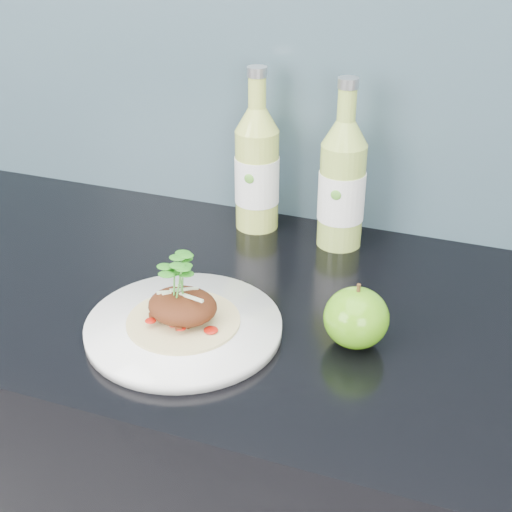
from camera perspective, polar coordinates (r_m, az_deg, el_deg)
The scene contains 6 objects.
subway_backsplash at distance 1.16m, azimuth 7.06°, elevation 18.76°, with size 4.00×0.02×0.70m, color #6991A5.
dinner_plate at distance 0.95m, azimuth -5.80°, elevation -5.68°, with size 0.30×0.30×0.02m.
pork_taco at distance 0.93m, azimuth -5.90°, elevation -3.84°, with size 0.15×0.15×0.10m.
green_apple at distance 0.92m, azimuth 8.02°, elevation -4.92°, with size 0.09×0.09×0.09m.
cider_bottle_left at distance 1.19m, azimuth 0.08°, elevation 6.95°, with size 0.09×0.09×0.27m.
cider_bottle_right at distance 1.14m, azimuth 6.89°, elevation 5.68°, with size 0.09×0.09×0.27m.
Camera 1 is at (0.27, 0.88, 1.44)m, focal length 50.00 mm.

